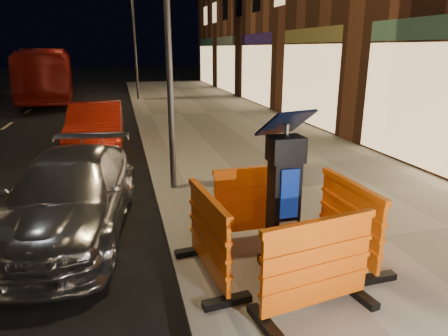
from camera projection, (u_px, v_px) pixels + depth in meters
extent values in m
plane|color=black|center=(185.00, 271.00, 5.36)|extent=(120.00, 120.00, 0.00)
cube|color=gray|center=(381.00, 241.00, 6.05)|extent=(6.00, 60.00, 0.15)
cube|color=slate|center=(185.00, 266.00, 5.34)|extent=(0.30, 60.00, 0.15)
cube|color=black|center=(284.00, 197.00, 4.92)|extent=(0.66, 0.66, 1.93)
cube|color=#FF650C|center=(317.00, 267.00, 4.16)|extent=(1.46, 0.79, 1.08)
cube|color=#FF650C|center=(258.00, 202.00, 5.93)|extent=(1.40, 0.61, 1.08)
cube|color=#FF650C|center=(209.00, 237.00, 4.82)|extent=(0.72, 1.44, 1.08)
cube|color=#FF650C|center=(349.00, 221.00, 5.27)|extent=(0.63, 1.41, 1.08)
imported|color=#A1A1A5|center=(75.00, 231.00, 6.55)|extent=(2.29, 4.50, 1.25)
imported|color=#A0190D|center=(98.00, 150.00, 11.75)|extent=(1.51, 4.15, 1.36)
imported|color=maroon|center=(50.00, 100.00, 22.93)|extent=(3.26, 10.34, 2.83)
cylinder|color=#3F3F44|center=(168.00, 32.00, 7.29)|extent=(0.12, 0.12, 6.00)
cylinder|color=#3F3F44|center=(135.00, 42.00, 21.21)|extent=(0.12, 0.12, 6.00)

